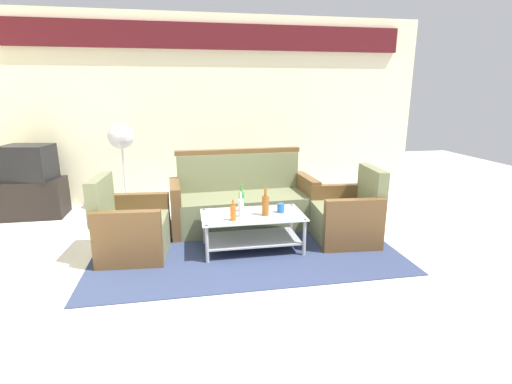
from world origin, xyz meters
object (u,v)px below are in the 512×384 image
object	(u,v)px
bottle_brown	(265,205)
television	(29,163)
coffee_table	(252,226)
tv_stand	(34,198)
armchair_right	(347,217)
bottle_clear	(241,207)
couch	(243,203)
bottle_orange	(233,213)
cup	(281,208)
bottle_green	(242,201)
pedestal_fan	(121,141)
armchair_left	(131,229)

from	to	relation	value
bottle_brown	television	distance (m)	3.41
coffee_table	tv_stand	world-z (taller)	tv_stand
armchair_right	bottle_clear	world-z (taller)	armchair_right
armchair_right	couch	bearing A→B (deg)	62.94
armchair_right	tv_stand	size ratio (longest dim) A/B	1.06
couch	bottle_orange	bearing A→B (deg)	73.31
couch	tv_stand	distance (m)	2.94
armchair_right	bottle_brown	xyz separation A→B (m)	(-1.00, -0.14, 0.24)
tv_stand	television	bearing A→B (deg)	79.85
bottle_brown	bottle_clear	bearing A→B (deg)	177.95
cup	couch	bearing A→B (deg)	112.11
bottle_green	cup	size ratio (longest dim) A/B	3.05
couch	cup	distance (m)	0.84
armchair_right	cup	size ratio (longest dim) A/B	8.50
bottle_orange	cup	xyz separation A→B (m)	(0.55, 0.17, -0.03)
armchair_right	pedestal_fan	distance (m)	3.25
bottle_green	armchair_left	bearing A→B (deg)	-178.20
coffee_table	bottle_brown	bearing A→B (deg)	-23.17
coffee_table	bottle_orange	distance (m)	0.36
armchair_right	bottle_green	distance (m)	1.25
armchair_left	tv_stand	distance (m)	2.19
armchair_right	tv_stand	distance (m)	4.23
bottle_green	cup	xyz separation A→B (m)	(0.42, -0.13, -0.07)
bottle_orange	bottle_clear	size ratio (longest dim) A/B	0.82
bottle_brown	television	bearing A→B (deg)	148.97
cup	pedestal_fan	size ratio (longest dim) A/B	0.08
couch	bottle_green	distance (m)	0.68
couch	pedestal_fan	distance (m)	1.97
coffee_table	cup	world-z (taller)	cup
armchair_right	pedestal_fan	bearing A→B (deg)	62.70
bottle_orange	armchair_right	bearing A→B (deg)	10.16
armchair_left	armchair_right	bearing A→B (deg)	94.04
armchair_left	bottle_clear	size ratio (longest dim) A/B	3.16
bottle_brown	bottle_green	bearing A→B (deg)	140.04
bottle_brown	coffee_table	bearing A→B (deg)	156.83
bottle_orange	television	xyz separation A→B (m)	(-2.55, 1.85, 0.27)
cup	coffee_table	bearing A→B (deg)	-178.47
bottle_clear	pedestal_fan	distance (m)	2.35
bottle_green	tv_stand	distance (m)	3.11
couch	tv_stand	xyz separation A→B (m)	(-2.79, 0.92, -0.06)
coffee_table	bottle_brown	distance (m)	0.29
bottle_clear	pedestal_fan	xyz separation A→B (m)	(-1.43, 1.79, 0.50)
couch	armchair_right	bearing A→B (deg)	146.17
cup	bottle_clear	bearing A→B (deg)	-173.04
armchair_right	tv_stand	xyz separation A→B (m)	(-3.91, 1.61, -0.03)
bottle_brown	tv_stand	xyz separation A→B (m)	(-2.91, 1.75, -0.26)
pedestal_fan	bottle_brown	bearing A→B (deg)	-46.73
tv_stand	bottle_brown	bearing A→B (deg)	-30.99
cup	tv_stand	size ratio (longest dim) A/B	0.12
armchair_left	tv_stand	world-z (taller)	armchair_left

